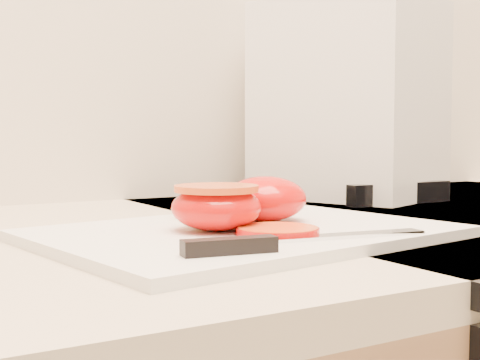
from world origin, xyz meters
TOP-DOWN VIEW (x-y plane):
  - cutting_board at (0.13, 1.58)m, footprint 0.41×0.32m
  - tomato_half_dome at (0.18, 1.62)m, footprint 0.08×0.08m
  - tomato_half_cut at (0.10, 1.58)m, footprint 0.08×0.08m
  - tomato_slice_0 at (0.14, 1.53)m, footprint 0.07×0.07m
  - lettuce_leaf_0 at (0.15, 1.67)m, footprint 0.11×0.10m
  - knife at (0.10, 1.48)m, footprint 0.24×0.05m
  - appliance at (0.48, 1.85)m, footprint 0.28×0.30m

SIDE VIEW (x-z plane):
  - cutting_board at x=0.13m, z-range 0.93..0.94m
  - tomato_slice_0 at x=0.14m, z-range 0.94..0.95m
  - knife at x=0.10m, z-range 0.94..0.95m
  - lettuce_leaf_0 at x=0.15m, z-range 0.94..0.96m
  - tomato_half_cut at x=0.10m, z-range 0.94..0.98m
  - tomato_half_dome at x=0.18m, z-range 0.94..0.99m
  - appliance at x=0.48m, z-range 0.93..1.23m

